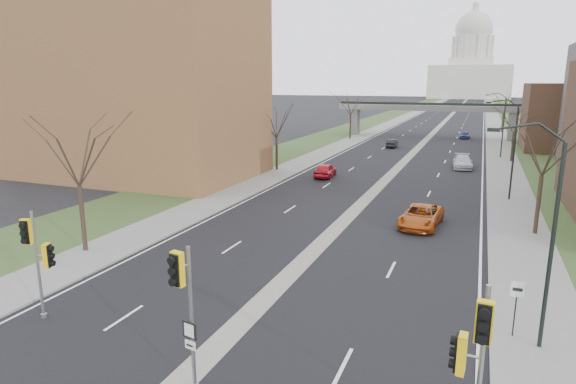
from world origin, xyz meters
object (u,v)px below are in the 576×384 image
Objects in this scene: speed_limit_sign at (516,299)px; car_left_far at (392,143)px; signal_pole_left at (37,251)px; car_right_near at (421,216)px; signal_pole_median at (184,295)px; signal_pole_right at (474,350)px; car_left_near at (325,170)px; car_right_far at (465,135)px; car_right_mid at (463,162)px.

speed_limit_sign reaches higher than car_left_far.
signal_pole_left is 0.89× the size of car_right_near.
signal_pole_median is 23.34m from car_right_near.
signal_pole_left is at bearing 177.36° from signal_pole_median.
signal_pole_right is at bearing -75.62° from car_right_near.
car_left_near is 46.54m from car_right_far.
speed_limit_sign is 41.40m from car_right_mid.
speed_limit_sign reaches higher than car_right_near.
car_left_far is (-4.57, 65.17, -2.92)m from signal_pole_median.
signal_pole_median is at bearing -30.94° from signal_pole_left.
signal_pole_right is at bearing -23.29° from signal_pole_left.
signal_pole_right reaches higher than signal_pole_median.
car_right_far is (-4.47, 74.51, -1.09)m from speed_limit_sign.
car_right_mid is (13.75, 11.44, 0.01)m from car_left_near.
car_right_mid reaches higher than car_right_near.
signal_pole_median is (8.73, -2.06, 0.37)m from signal_pole_left.
car_right_mid reaches higher than car_left_far.
signal_pole_median reaches higher than speed_limit_sign.
signal_pole_right is at bearing 100.45° from car_left_far.
car_right_far is (12.87, 44.73, -0.11)m from car_left_near.
car_right_near is (13.60, 20.59, -2.44)m from signal_pole_left.
car_left_near is 19.26m from car_right_near.
signal_pole_median reaches higher than signal_pole_left.
signal_pole_right is 1.35× the size of car_right_far.
signal_pole_right is 48.95m from car_right_mid.
signal_pole_right is (8.67, 0.34, -0.19)m from signal_pole_median.
signal_pole_median is at bearing -97.42° from car_right_near.
car_right_mid reaches higher than car_right_far.
car_left_near is 17.89m from car_right_mid.
car_right_far is at bearing -109.81° from car_left_near.
signal_pole_left is at bearing -118.73° from car_right_near.
signal_pole_left reaches higher than car_right_far.
car_left_near is at bearing -144.50° from car_right_mid.
signal_pole_median is 49.71m from car_right_mid.
speed_limit_sign is (10.25, 7.96, -1.83)m from signal_pole_median.
car_left_near reaches higher than car_right_near.
signal_pole_median reaches higher than car_right_near.
speed_limit_sign is at bearing -89.30° from car_right_mid.
car_left_near is 0.82× the size of car_right_near.
signal_pole_left is 81.75m from car_right_far.
car_left_far is (2.52, 27.43, -0.12)m from car_left_near.
signal_pole_right reaches higher than car_left_far.
car_right_near is at bearing 101.43° from car_left_far.
signal_pole_median reaches higher than car_right_mid.
car_right_far is at bearing 97.31° from signal_pole_right.
signal_pole_left is at bearing -164.68° from speed_limit_sign.
car_left_near is at bearing 133.14° from car_right_near.
signal_pole_median is at bearing -89.88° from car_right_far.
car_left_far is 1.03× the size of car_right_far.
car_left_far is 43.56m from car_right_near.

